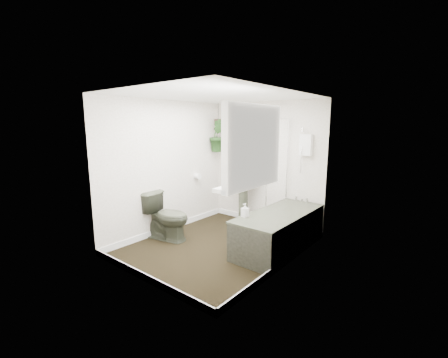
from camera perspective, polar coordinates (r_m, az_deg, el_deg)
The scene contains 22 objects.
floor at distance 4.85m, azimuth -1.14°, elevation -12.68°, with size 2.30×2.80×0.02m, color black.
ceiling at distance 4.48m, azimuth -1.25°, elevation 15.78°, with size 2.30×2.80×0.02m, color white.
wall_back at distance 5.66m, azimuth 8.02°, elevation 2.78°, with size 2.30×0.02×2.30m, color white.
wall_front at distance 3.58m, azimuth -15.86°, elevation -1.92°, with size 2.30×0.02×2.30m, color white.
wall_left at distance 5.33m, azimuth -10.80°, elevation 2.23°, with size 0.02×2.80×2.30m, color white.
wall_right at distance 3.89m, azimuth 12.03°, elevation -0.78°, with size 0.02×2.80×2.30m, color white.
skirting at distance 4.82m, azimuth -1.14°, elevation -12.02°, with size 2.30×2.80×0.10m, color white.
bathtub at distance 4.71m, azimuth 10.46°, elevation -9.64°, with size 0.72×1.72×0.58m, color #383D2E, non-canonical shape.
bath_screen at distance 5.05m, azimuth 10.19°, elevation 3.30°, with size 0.04×0.72×1.40m, color silver, non-canonical shape.
shower_box at distance 5.20m, azimuth 15.36°, elevation 6.28°, with size 0.20×0.10×0.35m, color white.
oval_mirror at distance 5.79m, azimuth 4.79°, elevation 6.49°, with size 0.46×0.03×0.62m, color #BEA991.
wall_sconce at distance 6.02m, azimuth 1.55°, elevation 5.72°, with size 0.04×0.04×0.22m, color black.
toilet_roll_holder at distance 5.80m, azimuth -5.08°, elevation 0.52°, with size 0.11×0.11×0.11m, color white.
window_recess at distance 3.26m, azimuth 5.63°, elevation 6.15°, with size 0.08×1.00×0.90m, color white.
window_sill at distance 3.35m, azimuth 4.50°, elevation -0.97°, with size 0.18×1.00×0.04m, color white.
window_blinds at distance 3.28m, azimuth 4.97°, elevation 6.19°, with size 0.01×0.86×0.76m, color white.
toilet at distance 5.07m, azimuth -10.81°, elevation -6.93°, with size 0.44×0.77×0.79m, color #383D2E.
pedestal_sink at distance 5.81m, azimuth 3.68°, elevation -3.76°, with size 0.55×0.47×0.95m, color #383D2E, non-canonical shape.
sill_plant at distance 3.19m, azimuth 1.74°, elevation 1.13°, with size 0.22×0.19×0.25m, color black.
hanging_plant at distance 5.99m, azimuth -1.09°, elevation 8.28°, with size 0.35×0.29×0.64m, color black.
soap_bottle at distance 4.32m, azimuth 4.02°, elevation -5.93°, with size 0.09×0.09×0.19m, color #312729.
hanging_pot at distance 5.99m, azimuth -1.10°, elevation 10.79°, with size 0.16×0.16×0.12m, color #2D2118.
Camera 1 is at (2.87, -3.42, 1.89)m, focal length 24.00 mm.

